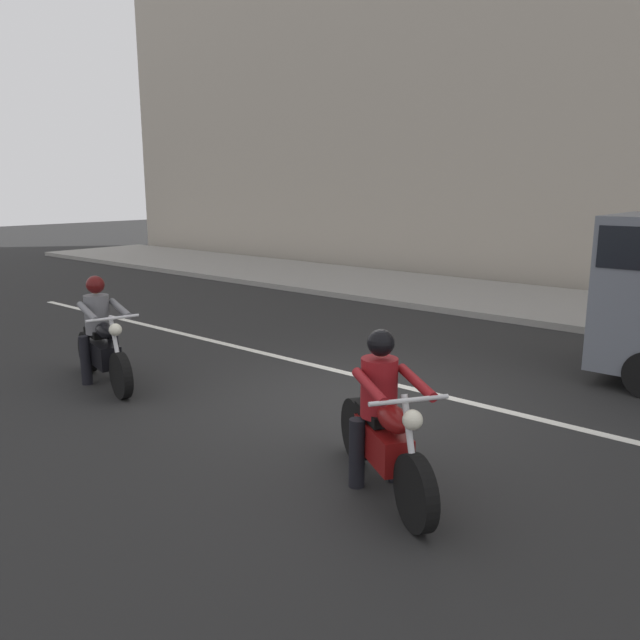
% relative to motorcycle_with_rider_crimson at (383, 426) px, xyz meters
% --- Properties ---
extents(ground_plane, '(80.00, 80.00, 0.00)m').
position_rel_motorcycle_with_rider_crimson_xyz_m(ground_plane, '(-1.68, 1.79, -0.62)').
color(ground_plane, black).
extents(sidewalk_slab, '(40.00, 4.40, 0.14)m').
position_rel_motorcycle_with_rider_crimson_xyz_m(sidewalk_slab, '(-1.68, 9.79, -0.55)').
color(sidewalk_slab, gray).
rests_on(sidewalk_slab, ground_plane).
extents(building_facade, '(40.00, 1.40, 14.30)m').
position_rel_motorcycle_with_rider_crimson_xyz_m(building_facade, '(-1.68, 13.19, 6.52)').
color(building_facade, '#A89E8E').
rests_on(building_facade, ground_plane).
extents(lane_marking_stripe, '(18.00, 0.14, 0.01)m').
position_rel_motorcycle_with_rider_crimson_xyz_m(lane_marking_stripe, '(-2.63, 2.69, -0.62)').
color(lane_marking_stripe, silver).
rests_on(lane_marking_stripe, ground_plane).
extents(motorcycle_with_rider_crimson, '(1.79, 1.23, 1.51)m').
position_rel_motorcycle_with_rider_crimson_xyz_m(motorcycle_with_rider_crimson, '(0.00, 0.00, 0.00)').
color(motorcycle_with_rider_crimson, black).
rests_on(motorcycle_with_rider_crimson, ground_plane).
extents(motorcycle_with_rider_gray, '(2.08, 0.83, 1.54)m').
position_rel_motorcycle_with_rider_crimson_xyz_m(motorcycle_with_rider_gray, '(-4.83, 0.07, 0.01)').
color(motorcycle_with_rider_gray, black).
rests_on(motorcycle_with_rider_gray, ground_plane).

